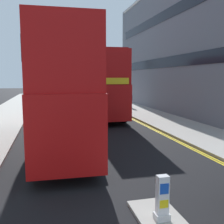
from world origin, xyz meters
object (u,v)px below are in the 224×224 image
at_px(pedestrian_far, 131,100).
at_px(double_decker_bus_oncoming, 100,83).
at_px(keep_left_bollard, 162,200).
at_px(double_decker_bus_away, 62,88).

bearing_deg(pedestrian_far, double_decker_bus_oncoming, -131.34).
height_order(keep_left_bollard, double_decker_bus_away, double_decker_bus_away).
relative_size(keep_left_bollard, double_decker_bus_away, 0.10).
xyz_separation_m(keep_left_bollard, double_decker_bus_oncoming, (1.91, 17.26, 2.42)).
relative_size(keep_left_bollard, double_decker_bus_oncoming, 0.10).
bearing_deg(keep_left_bollard, double_decker_bus_oncoming, 83.68).
distance_m(keep_left_bollard, double_decker_bus_away, 8.29).
distance_m(keep_left_bollard, double_decker_bus_oncoming, 17.54).
bearing_deg(pedestrian_far, keep_left_bollard, -105.95).
bearing_deg(double_decker_bus_oncoming, pedestrian_far, 48.66).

